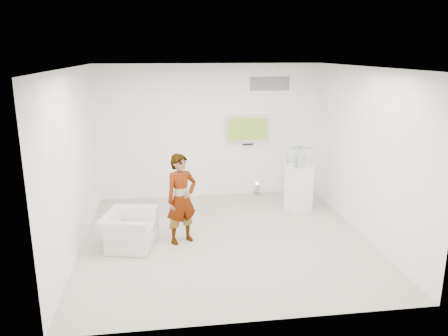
# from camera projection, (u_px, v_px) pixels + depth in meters

# --- Properties ---
(room) EXTENTS (5.01, 5.01, 3.00)m
(room) POSITION_uv_depth(u_px,v_px,m) (226.00, 158.00, 7.43)
(room) COLOR #A9A69B
(room) RESTS_ON ground
(tv) EXTENTS (1.00, 0.08, 0.60)m
(tv) POSITION_uv_depth(u_px,v_px,m) (247.00, 129.00, 9.88)
(tv) COLOR silver
(tv) RESTS_ON room
(logo_decal) EXTENTS (0.90, 0.02, 0.30)m
(logo_decal) POSITION_uv_depth(u_px,v_px,m) (270.00, 84.00, 9.72)
(logo_decal) COLOR slate
(logo_decal) RESTS_ON room
(person) EXTENTS (0.69, 0.61, 1.59)m
(person) POSITION_uv_depth(u_px,v_px,m) (181.00, 199.00, 7.51)
(person) COLOR silver
(person) RESTS_ON room
(armchair) EXTENTS (1.01, 1.10, 0.61)m
(armchair) POSITION_uv_depth(u_px,v_px,m) (129.00, 230.00, 7.45)
(armchair) COLOR silver
(armchair) RESTS_ON room
(pedestal) EXTENTS (0.61, 0.61, 0.98)m
(pedestal) POSITION_uv_depth(u_px,v_px,m) (299.00, 188.00, 9.10)
(pedestal) COLOR white
(pedestal) RESTS_ON room
(floor_uplight) EXTENTS (0.21, 0.21, 0.30)m
(floor_uplight) POSITION_uv_depth(u_px,v_px,m) (257.00, 189.00, 10.17)
(floor_uplight) COLOR silver
(floor_uplight) RESTS_ON room
(vitrine) EXTENTS (0.49, 0.49, 0.37)m
(vitrine) POSITION_uv_depth(u_px,v_px,m) (300.00, 157.00, 8.92)
(vitrine) COLOR white
(vitrine) RESTS_ON pedestal
(console) EXTENTS (0.06, 0.16, 0.22)m
(console) POSITION_uv_depth(u_px,v_px,m) (300.00, 160.00, 8.94)
(console) COLOR white
(console) RESTS_ON pedestal
(wii_remote) EXTENTS (0.05, 0.15, 0.04)m
(wii_remote) POSITION_uv_depth(u_px,v_px,m) (189.00, 159.00, 7.60)
(wii_remote) COLOR white
(wii_remote) RESTS_ON person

